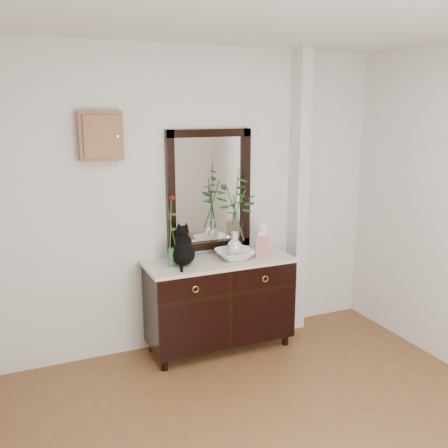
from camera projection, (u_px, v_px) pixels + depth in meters
name	position (u px, v px, depth m)	size (l,w,h in m)	color
wall_back	(199.00, 201.00, 4.52)	(3.60, 0.04, 2.70)	silver
pilaster	(298.00, 195.00, 4.83)	(0.12, 0.20, 2.70)	silver
sideboard	(220.00, 299.00, 4.53)	(1.33, 0.52, 0.82)	black
wall_mirror	(209.00, 191.00, 4.52)	(0.80, 0.06, 1.10)	black
key_cabinet	(101.00, 136.00, 4.01)	(0.35, 0.10, 0.40)	brown
cat	(183.00, 245.00, 4.28)	(0.24, 0.29, 0.34)	black
lotus_bowl	(235.00, 254.00, 4.46)	(0.34, 0.34, 0.08)	white
vase_branches	(235.00, 213.00, 4.38)	(0.38, 0.38, 0.80)	silver
bud_vase_rose	(171.00, 231.00, 4.19)	(0.08, 0.08, 0.63)	#2D6D34
ginger_jar	(263.00, 239.00, 4.51)	(0.12, 0.12, 0.33)	silver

